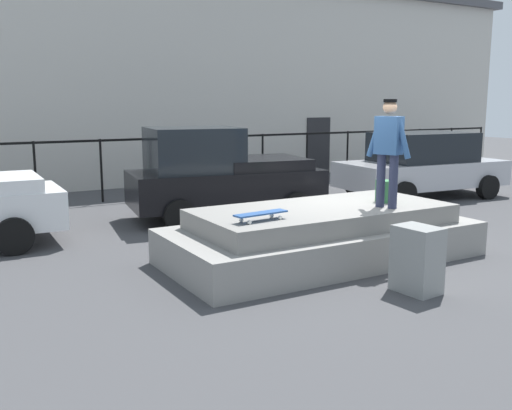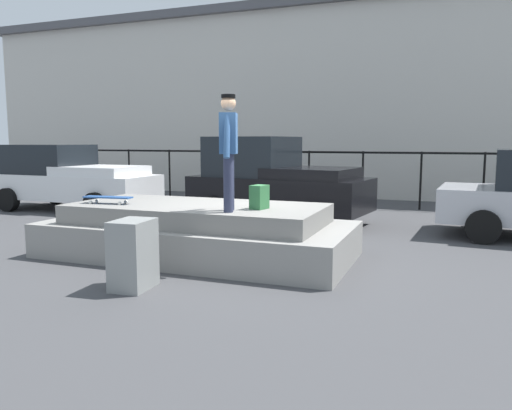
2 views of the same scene
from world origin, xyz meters
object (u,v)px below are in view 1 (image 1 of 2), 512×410
car_silver_sedan_far (422,165)px  skateboard (261,214)px  backpack (385,191)px  utility_box (417,259)px  car_black_pickup_mid (219,175)px  skateboarder (388,146)px

car_silver_sedan_far → skateboard: bearing=-151.0°
backpack → utility_box: bearing=-18.4°
backpack → car_black_pickup_mid: 4.14m
skateboard → backpack: size_ratio=2.31×
skateboard → car_silver_sedan_far: 8.51m
car_silver_sedan_far → backpack: bearing=-141.6°
backpack → car_silver_sedan_far: bearing=140.1°
skateboarder → backpack: (0.33, 0.40, -0.80)m
car_silver_sedan_far → utility_box: size_ratio=5.15×
car_black_pickup_mid → skateboarder: bearing=-79.5°
car_black_pickup_mid → utility_box: car_black_pickup_mid is taller
backpack → car_black_pickup_mid: size_ratio=0.08×
skateboarder → car_black_pickup_mid: (-0.81, 4.38, -0.88)m
skateboard → car_silver_sedan_far: bearing=29.0°
backpack → utility_box: (-1.06, -1.83, -0.60)m
skateboard → utility_box: (1.54, -1.53, -0.52)m
skateboarder → utility_box: skateboarder is taller
car_black_pickup_mid → car_silver_sedan_far: size_ratio=0.94×
skateboard → utility_box: bearing=-44.8°
car_silver_sedan_far → utility_box: 8.18m
skateboarder → utility_box: 2.13m
skateboarder → car_black_pickup_mid: 4.55m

